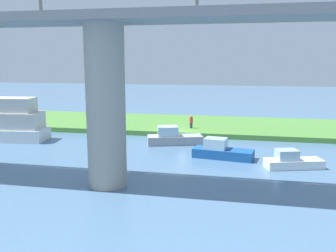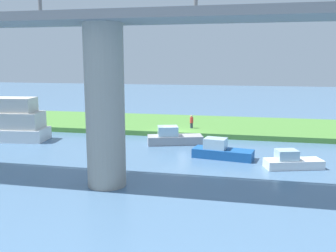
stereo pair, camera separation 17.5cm
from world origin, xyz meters
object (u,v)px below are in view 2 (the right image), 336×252
at_px(person_on_bank, 192,122).
at_px(riverboat_paddlewheel, 4,123).
at_px(bridge_pylon, 105,107).
at_px(motorboat_red, 292,162).
at_px(houseboat_blue, 173,138).
at_px(mooring_post, 91,123).
at_px(motorboat_white, 221,151).

bearing_deg(person_on_bank, riverboat_paddlewheel, 23.70).
xyz_separation_m(bridge_pylon, riverboat_paddlewheel, (14.46, -10.35, -3.16)).
bearing_deg(motorboat_red, bridge_pylon, 28.74).
height_order(bridge_pylon, motorboat_red, bridge_pylon).
relative_size(riverboat_paddlewheel, houseboat_blue, 1.72).
bearing_deg(mooring_post, motorboat_red, 154.17).
height_order(bridge_pylon, mooring_post, bridge_pylon).
relative_size(motorboat_white, houseboat_blue, 0.92).
xyz_separation_m(motorboat_white, houseboat_blue, (4.64, -4.11, 0.04)).
xyz_separation_m(bridge_pylon, mooring_post, (7.85, -15.57, -3.78)).
height_order(person_on_bank, mooring_post, person_on_bank).
relative_size(person_on_bank, houseboat_blue, 0.26).
height_order(riverboat_paddlewheel, motorboat_white, riverboat_paddlewheel).
distance_m(bridge_pylon, houseboat_blue, 12.93).
bearing_deg(houseboat_blue, bridge_pylon, 82.21).
xyz_separation_m(person_on_bank, riverboat_paddlewheel, (16.93, 7.43, 0.45)).
relative_size(bridge_pylon, motorboat_red, 2.27).
distance_m(person_on_bank, motorboat_white, 10.52).
height_order(mooring_post, riverboat_paddlewheel, riverboat_paddlewheel).
xyz_separation_m(person_on_bank, motorboat_white, (-3.84, 9.78, -0.65)).
bearing_deg(motorboat_red, person_on_bank, -52.23).
bearing_deg(motorboat_red, houseboat_blue, -31.03).
bearing_deg(houseboat_blue, motorboat_red, 148.97).
bearing_deg(bridge_pylon, motorboat_red, -151.26).
bearing_deg(mooring_post, houseboat_blue, 160.01).
relative_size(person_on_bank, riverboat_paddlewheel, 0.15).
height_order(riverboat_paddlewheel, houseboat_blue, riverboat_paddlewheel).
distance_m(bridge_pylon, motorboat_red, 13.71).
bearing_deg(motorboat_white, bridge_pylon, 51.80).
xyz_separation_m(mooring_post, riverboat_paddlewheel, (6.62, 5.22, 0.62)).
bearing_deg(motorboat_white, riverboat_paddlewheel, -6.44).
bearing_deg(riverboat_paddlewheel, houseboat_blue, -173.77).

